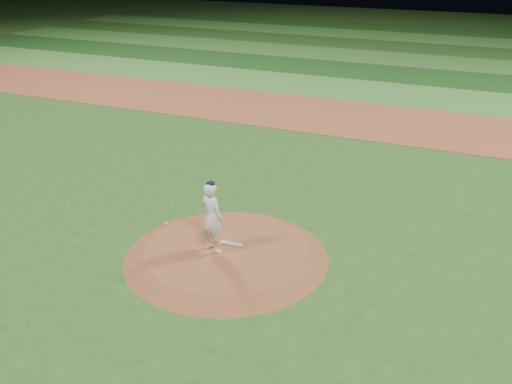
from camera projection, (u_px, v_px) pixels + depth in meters
ground at (226, 257)px, 15.41m from camera, size 120.00×120.00×0.00m
infield_dirt_band at (357, 119)px, 27.12m from camera, size 70.00×6.00×0.02m
outfield_stripe_0 at (382, 92)px, 31.72m from camera, size 70.00×5.00×0.02m
outfield_stripe_1 at (399, 74)px, 35.90m from camera, size 70.00×5.00×0.02m
outfield_stripe_2 at (412, 60)px, 40.08m from camera, size 70.00×5.00×0.02m
outfield_stripe_3 at (423, 48)px, 44.26m from camera, size 70.00×5.00×0.02m
outfield_stripe_4 at (432, 39)px, 48.44m from camera, size 70.00×5.00×0.02m
outfield_stripe_5 at (440, 31)px, 52.62m from camera, size 70.00×5.00×0.02m
pitchers_mound at (226, 253)px, 15.36m from camera, size 5.50×5.50×0.25m
pitching_rubber at (231, 243)px, 15.54m from camera, size 0.62×0.19×0.03m
rosin_bag at (166, 223)px, 16.62m from camera, size 0.10×0.10×0.06m
pitcher_on_mound at (212, 217)px, 14.85m from camera, size 0.83×0.68×2.00m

